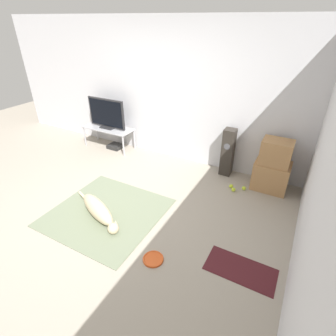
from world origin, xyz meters
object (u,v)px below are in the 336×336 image
(cardboard_box_upper, at_px, (276,152))
(tennis_ball_loose_on_carpet, at_px, (244,188))
(tennis_ball_near_speaker, at_px, (233,190))
(dog, at_px, (99,210))
(game_console, at_px, (115,146))
(cardboard_box_lower, at_px, (271,176))
(tennis_ball_by_boxes, at_px, (231,186))
(tv, at_px, (106,114))
(frisbee, at_px, (153,259))
(tv_stand, at_px, (108,130))
(floor_speaker, at_px, (228,152))

(cardboard_box_upper, xyz_separation_m, tennis_ball_loose_on_carpet, (-0.35, -0.24, -0.64))
(tennis_ball_near_speaker, bearing_deg, dog, -133.77)
(tennis_ball_loose_on_carpet, bearing_deg, game_console, 174.71)
(cardboard_box_lower, height_order, tennis_ball_loose_on_carpet, cardboard_box_lower)
(tennis_ball_by_boxes, distance_m, tennis_ball_near_speaker, 0.11)
(tv, bearing_deg, frisbee, -41.98)
(cardboard_box_lower, xyz_separation_m, tennis_ball_loose_on_carpet, (-0.34, -0.26, -0.20))
(dog, height_order, cardboard_box_lower, cardboard_box_lower)
(tennis_ball_by_boxes, xyz_separation_m, game_console, (-2.69, 0.31, 0.01))
(tv_stand, height_order, tennis_ball_near_speaker, tv_stand)
(tv, distance_m, game_console, 0.73)
(tennis_ball_by_boxes, bearing_deg, tennis_ball_near_speaker, -53.16)
(floor_speaker, xyz_separation_m, tennis_ball_loose_on_carpet, (0.44, -0.37, -0.40))
(tennis_ball_near_speaker, relative_size, game_console, 0.23)
(tennis_ball_loose_on_carpet, distance_m, game_console, 2.90)
(tv_stand, xyz_separation_m, tennis_ball_by_boxes, (2.82, -0.29, -0.36))
(floor_speaker, relative_size, tv, 0.98)
(frisbee, relative_size, tennis_ball_near_speaker, 3.74)
(tennis_ball_by_boxes, bearing_deg, tennis_ball_loose_on_carpet, 10.30)
(floor_speaker, distance_m, tv, 2.61)
(floor_speaker, height_order, tennis_ball_by_boxes, floor_speaker)
(floor_speaker, bearing_deg, cardboard_box_lower, -8.13)
(dog, bearing_deg, cardboard_box_upper, 44.15)
(cardboard_box_upper, relative_size, game_console, 1.56)
(cardboard_box_upper, xyz_separation_m, tennis_ball_near_speaker, (-0.49, -0.37, -0.64))
(frisbee, height_order, tv_stand, tv_stand)
(tennis_ball_by_boxes, height_order, tennis_ball_near_speaker, same)
(game_console, bearing_deg, frisbee, -43.74)
(tennis_ball_near_speaker, bearing_deg, cardboard_box_lower, 38.37)
(tv_stand, bearing_deg, frisbee, -41.95)
(dog, height_order, tennis_ball_by_boxes, dog)
(frisbee, distance_m, floor_speaker, 2.37)
(tennis_ball_near_speaker, height_order, tennis_ball_loose_on_carpet, same)
(cardboard_box_upper, height_order, tennis_ball_by_boxes, cardboard_box_upper)
(tennis_ball_near_speaker, bearing_deg, frisbee, -103.09)
(tennis_ball_near_speaker, bearing_deg, tennis_ball_loose_on_carpet, 41.04)
(cardboard_box_lower, bearing_deg, tennis_ball_near_speaker, -141.63)
(tennis_ball_near_speaker, xyz_separation_m, game_console, (-2.75, 0.39, 0.01))
(frisbee, distance_m, game_console, 3.22)
(frisbee, height_order, cardboard_box_lower, cardboard_box_lower)
(game_console, bearing_deg, dog, -57.11)
(tennis_ball_by_boxes, relative_size, game_console, 0.23)
(dog, xyz_separation_m, tennis_ball_near_speaker, (1.49, 1.56, -0.10))
(tv_stand, height_order, tv, tv)
(cardboard_box_upper, bearing_deg, tv_stand, 179.82)
(cardboard_box_upper, height_order, game_console, cardboard_box_upper)
(cardboard_box_upper, relative_size, tennis_ball_by_boxes, 6.88)
(cardboard_box_upper, distance_m, floor_speaker, 0.83)
(dog, bearing_deg, tv, 125.76)
(tennis_ball_loose_on_carpet, bearing_deg, tennis_ball_near_speaker, -138.96)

